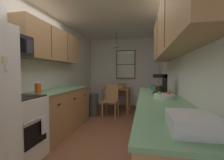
# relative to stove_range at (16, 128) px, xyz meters

# --- Properties ---
(ground_plane) EXTENTS (12.00, 12.00, 0.00)m
(ground_plane) POSITION_rel_stove_range_xyz_m (0.99, 1.51, -0.47)
(ground_plane) COLOR brown
(wall_left) EXTENTS (0.10, 9.00, 2.55)m
(wall_left) POSITION_rel_stove_range_xyz_m (-0.36, 1.51, 0.80)
(wall_left) COLOR white
(wall_left) RESTS_ON ground
(wall_right) EXTENTS (0.10, 9.00, 2.55)m
(wall_right) POSITION_rel_stove_range_xyz_m (2.34, 1.51, 0.80)
(wall_right) COLOR white
(wall_right) RESTS_ON ground
(wall_back) EXTENTS (4.40, 0.10, 2.55)m
(wall_back) POSITION_rel_stove_range_xyz_m (0.99, 4.16, 0.80)
(wall_back) COLOR white
(wall_back) RESTS_ON ground
(ceiling_slab) EXTENTS (4.40, 9.00, 0.08)m
(ceiling_slab) POSITION_rel_stove_range_xyz_m (0.99, 1.51, 2.12)
(ceiling_slab) COLOR white
(stove_range) EXTENTS (0.66, 0.62, 1.10)m
(stove_range) POSITION_rel_stove_range_xyz_m (0.00, 0.00, 0.00)
(stove_range) COLOR white
(stove_range) RESTS_ON ground
(microwave_over_range) EXTENTS (0.39, 0.62, 0.31)m
(microwave_over_range) POSITION_rel_stove_range_xyz_m (-0.11, 0.00, 1.17)
(microwave_over_range) COLOR black
(counter_left) EXTENTS (0.64, 1.89, 0.90)m
(counter_left) POSITION_rel_stove_range_xyz_m (-0.01, 1.26, -0.02)
(counter_left) COLOR #A87A4C
(counter_left) RESTS_ON ground
(upper_cabinets_left) EXTENTS (0.33, 1.97, 0.67)m
(upper_cabinets_left) POSITION_rel_stove_range_xyz_m (-0.15, 1.21, 1.37)
(upper_cabinets_left) COLOR #A87A4C
(counter_right) EXTENTS (0.64, 3.21, 0.90)m
(counter_right) POSITION_rel_stove_range_xyz_m (1.99, 0.49, -0.02)
(counter_right) COLOR #A87A4C
(counter_right) RESTS_ON ground
(upper_cabinets_right) EXTENTS (0.33, 2.89, 0.74)m
(upper_cabinets_right) POSITION_rel_stove_range_xyz_m (2.13, 0.44, 1.40)
(upper_cabinets_right) COLOR #A87A4C
(dining_table) EXTENTS (0.83, 0.72, 0.76)m
(dining_table) POSITION_rel_stove_range_xyz_m (0.91, 3.08, 0.15)
(dining_table) COLOR brown
(dining_table) RESTS_ON ground
(dining_chair_near) EXTENTS (0.43, 0.43, 0.90)m
(dining_chair_near) POSITION_rel_stove_range_xyz_m (0.85, 2.51, 0.03)
(dining_chair_near) COLOR #A87A4C
(dining_chair_near) RESTS_ON ground
(dining_chair_far) EXTENTS (0.45, 0.45, 0.90)m
(dining_chair_far) POSITION_rel_stove_range_xyz_m (1.00, 3.64, 0.03)
(dining_chair_far) COLOR #A87A4C
(dining_chair_far) RESTS_ON ground
(pendant_light) EXTENTS (0.25, 0.25, 0.50)m
(pendant_light) POSITION_rel_stove_range_xyz_m (0.91, 3.08, 1.63)
(pendant_light) COLOR black
(back_window) EXTENTS (0.73, 0.05, 1.08)m
(back_window) POSITION_rel_stove_range_xyz_m (1.09, 4.08, 1.10)
(back_window) COLOR brown
(trash_bin) EXTENTS (0.31, 0.31, 0.64)m
(trash_bin) POSITION_rel_stove_range_xyz_m (0.29, 2.54, -0.15)
(trash_bin) COLOR #3F3F42
(trash_bin) RESTS_ON ground
(storage_canister) EXTENTS (0.11, 0.11, 0.19)m
(storage_canister) POSITION_rel_stove_range_xyz_m (-0.01, 0.49, 0.52)
(storage_canister) COLOR #D84C19
(storage_canister) RESTS_ON counter_left
(dish_towel) EXTENTS (0.02, 0.16, 0.24)m
(dish_towel) POSITION_rel_stove_range_xyz_m (0.35, 0.16, 0.03)
(dish_towel) COLOR white
(coffee_maker) EXTENTS (0.22, 0.18, 0.33)m
(coffee_maker) POSITION_rel_stove_range_xyz_m (2.06, 0.90, 0.60)
(coffee_maker) COLOR black
(coffee_maker) RESTS_ON counter_right
(mug_by_coffeemaker) EXTENTS (0.11, 0.07, 0.11)m
(mug_by_coffeemaker) POSITION_rel_stove_range_xyz_m (1.97, 1.15, 0.48)
(mug_by_coffeemaker) COLOR #3F7F4C
(mug_by_coffeemaker) RESTS_ON counter_right
(mug_spare) EXTENTS (0.11, 0.07, 0.11)m
(mug_spare) POSITION_rel_stove_range_xyz_m (1.94, 1.42, 0.48)
(mug_spare) COLOR #335999
(mug_spare) RESTS_ON counter_right
(fruit_bowl) EXTENTS (0.28, 0.28, 0.09)m
(fruit_bowl) POSITION_rel_stove_range_xyz_m (2.03, 0.41, 0.46)
(fruit_bowl) COLOR silver
(fruit_bowl) RESTS_ON counter_right
(dish_rack) EXTENTS (0.28, 0.34, 0.10)m
(dish_rack) POSITION_rel_stove_range_xyz_m (2.05, -0.83, 0.48)
(dish_rack) COLOR silver
(dish_rack) RESTS_ON counter_right
(table_serving_bowl) EXTENTS (0.20, 0.20, 0.06)m
(table_serving_bowl) POSITION_rel_stove_range_xyz_m (0.99, 3.13, 0.32)
(table_serving_bowl) COLOR #E0D14C
(table_serving_bowl) RESTS_ON dining_table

